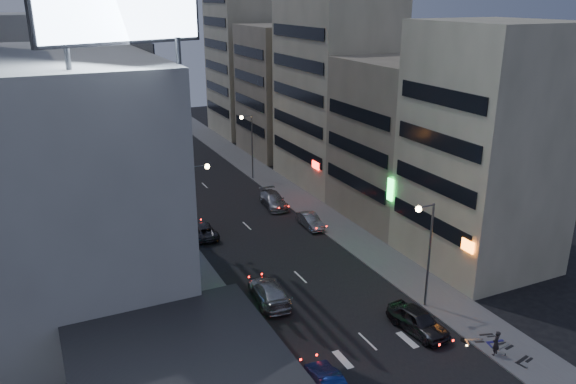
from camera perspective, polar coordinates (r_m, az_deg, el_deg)
ground at (r=36.37m, az=11.68°, el=-17.85°), size 180.00×180.00×0.00m
sidewalk_left at (r=57.82m, az=-13.08°, el=-3.24°), size 4.00×120.00×0.12m
sidewalk_right at (r=62.72m, az=1.27°, el=-0.92°), size 4.00×120.00×0.12m
white_building at (r=44.47m, az=-22.37°, el=1.18°), size 14.00×24.00×18.00m
shophouse_near at (r=48.49m, az=19.41°, el=4.20°), size 10.00×11.00×20.00m
shophouse_mid at (r=57.70m, az=11.64°, el=5.14°), size 11.00×12.00×16.00m
shophouse_far at (r=67.46m, az=4.82°, el=10.08°), size 10.00×14.00×22.00m
far_left_a at (r=68.66m, az=-22.73°, el=7.98°), size 11.00×10.00×20.00m
far_left_b at (r=81.87m, az=-23.45°, el=7.71°), size 12.00×10.00×15.00m
far_right_a at (r=81.14m, az=-0.28°, el=10.27°), size 11.00×12.00×18.00m
far_right_b at (r=93.70m, az=-3.73°, el=13.30°), size 12.00×12.00×24.00m
street_lamp_right_near at (r=40.96m, az=13.86°, el=-4.84°), size 1.60×0.44×8.02m
street_lamp_left at (r=49.12m, az=-9.07°, el=-0.41°), size 1.60×0.44×8.02m
street_lamp_right_far at (r=69.12m, az=-3.99°, el=5.56°), size 1.60×0.44×8.02m
parked_car_right_near at (r=40.17m, az=13.07°, el=-12.61°), size 2.50×5.04×1.65m
parked_car_right_mid at (r=55.71m, az=2.27°, el=-2.93°), size 1.56×4.10×1.33m
parked_car_left at (r=54.05m, az=-8.68°, el=-3.89°), size 2.17×4.66×1.29m
parked_car_right_far at (r=61.00m, az=-1.49°, el=-0.81°), size 2.66×5.43×1.52m
road_car_blue at (r=34.19m, az=4.05°, el=-18.74°), size 1.82×4.25×1.36m
road_car_silver at (r=42.65m, az=-1.90°, el=-10.11°), size 2.80×5.64×1.58m
person at (r=39.04m, az=20.38°, el=-14.19°), size 0.71×0.59×1.68m
scooter_black_a at (r=39.83m, az=23.10°, el=-14.32°), size 1.03×1.97×1.15m
scooter_silver_a at (r=40.61m, az=21.42°, el=-13.32°), size 0.98×2.09×1.23m
scooter_blue at (r=40.86m, az=21.05°, el=-13.13°), size 1.00×1.95×1.14m
scooter_black_b at (r=41.33m, az=20.14°, el=-12.72°), size 1.02×1.74×1.01m
scooter_silver_b at (r=40.51m, az=19.15°, el=-13.24°), size 1.18×1.84×1.07m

